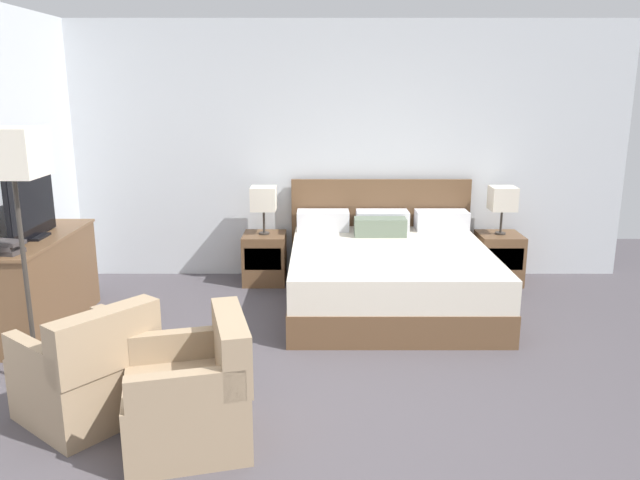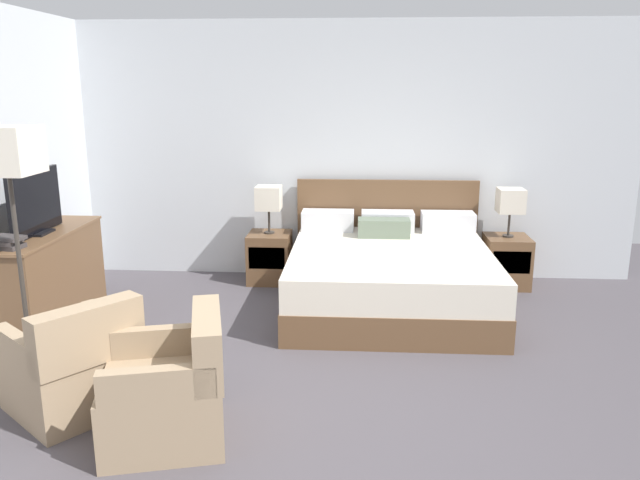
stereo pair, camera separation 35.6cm
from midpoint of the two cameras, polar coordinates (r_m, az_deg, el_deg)
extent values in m
plane|color=#4C474C|center=(3.95, -2.58, -17.08)|extent=(9.74, 9.74, 0.00)
cube|color=silver|center=(6.69, -1.61, 8.06)|extent=(6.47, 0.06, 2.70)
cube|color=brown|center=(5.88, 4.37, -4.88)|extent=(1.84, 1.97, 0.28)
cube|color=beige|center=(5.80, 4.42, -2.24)|extent=(1.82, 1.95, 0.28)
cube|color=brown|center=(6.75, 3.76, 1.07)|extent=(1.91, 0.05, 1.07)
cube|color=silver|center=(6.51, -1.56, 1.80)|extent=(0.54, 0.28, 0.20)
cube|color=silver|center=(6.53, 3.89, 1.80)|extent=(0.54, 0.28, 0.20)
cube|color=silver|center=(6.60, 9.27, 1.79)|extent=(0.54, 0.28, 0.20)
cube|color=slate|center=(6.27, 3.63, 1.19)|extent=(0.52, 0.22, 0.18)
cube|color=brown|center=(6.62, -6.88, -1.68)|extent=(0.44, 0.46, 0.52)
cube|color=#473120|center=(6.39, -7.12, -1.77)|extent=(0.37, 0.01, 0.23)
cube|color=brown|center=(6.80, 14.31, -1.61)|extent=(0.44, 0.46, 0.52)
cube|color=#473120|center=(6.58, 14.81, -1.70)|extent=(0.37, 0.01, 0.23)
cylinder|color=#332D28|center=(6.56, -6.95, 0.60)|extent=(0.11, 0.11, 0.02)
cylinder|color=#332D28|center=(6.53, -6.98, 1.70)|extent=(0.02, 0.02, 0.24)
cube|color=beige|center=(6.48, -7.05, 3.78)|extent=(0.26, 0.26, 0.24)
cylinder|color=#332D28|center=(6.73, 14.44, 0.61)|extent=(0.11, 0.11, 0.02)
cylinder|color=#332D28|center=(6.71, 14.51, 1.68)|extent=(0.02, 0.02, 0.24)
cube|color=beige|center=(6.66, 14.63, 3.70)|extent=(0.26, 0.26, 0.24)
cube|color=brown|center=(5.87, -25.94, -3.61)|extent=(0.44, 1.40, 0.81)
cube|color=brown|center=(5.77, -26.35, 0.12)|extent=(0.46, 1.44, 0.02)
cube|color=black|center=(5.73, -26.58, 0.21)|extent=(0.18, 0.25, 0.02)
cube|color=black|center=(5.68, -26.87, 2.81)|extent=(0.04, 0.80, 0.53)
cube|color=black|center=(5.67, -26.69, 2.82)|extent=(0.01, 0.77, 0.51)
cube|color=#383333|center=(5.30, -28.86, -0.97)|extent=(0.27, 0.20, 0.04)
cube|color=#383333|center=(5.28, -28.81, -0.27)|extent=(0.28, 0.21, 0.03)
cube|color=#9E8466|center=(4.34, -23.12, -12.23)|extent=(0.96, 0.96, 0.40)
cube|color=#9E8466|center=(3.97, -21.75, -8.57)|extent=(0.55, 0.63, 0.36)
cube|color=#9E8466|center=(4.12, -27.14, -9.70)|extent=(0.54, 0.46, 0.18)
cube|color=#9E8466|center=(4.36, -20.07, -7.69)|extent=(0.54, 0.46, 0.18)
cube|color=#9E8466|center=(3.86, -15.05, -14.94)|extent=(0.82, 0.82, 0.40)
cube|color=#9E8466|center=(3.70, -11.19, -9.50)|extent=(0.32, 0.70, 0.36)
cube|color=#9E8466|center=(3.47, -15.38, -13.05)|extent=(0.63, 0.24, 0.18)
cube|color=#9E8466|center=(4.00, -15.30, -9.27)|extent=(0.63, 0.24, 0.18)
cylinder|color=#332D28|center=(4.98, -26.55, -11.57)|extent=(0.28, 0.28, 0.02)
cylinder|color=#332D28|center=(4.73, -27.50, -3.53)|extent=(0.03, 0.03, 1.44)
cube|color=beige|center=(4.57, -28.73, 7.02)|extent=(0.37, 0.37, 0.32)
camera|label=1|loc=(0.18, -91.91, -0.47)|focal=35.00mm
camera|label=2|loc=(0.18, 88.09, 0.47)|focal=35.00mm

